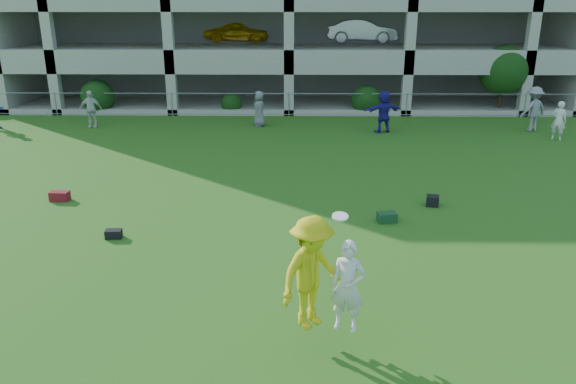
{
  "coord_description": "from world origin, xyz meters",
  "views": [
    {
      "loc": [
        0.39,
        -9.54,
        5.74
      ],
      "look_at": [
        0.2,
        3.0,
        1.4
      ],
      "focal_mm": 35.0,
      "sensor_mm": 36.0,
      "label": 1
    }
  ],
  "objects_px": {
    "bystander_e": "(559,120)",
    "bystander_b": "(91,109)",
    "bystander_d": "(384,112)",
    "bystander_f": "(533,109)",
    "frisbee_contest": "(317,275)",
    "crate_d": "(433,201)",
    "bystander_c": "(259,109)"
  },
  "relations": [
    {
      "from": "bystander_e",
      "to": "bystander_b",
      "type": "bearing_deg",
      "value": 31.49
    },
    {
      "from": "bystander_d",
      "to": "bystander_f",
      "type": "distance_m",
      "value": 6.8
    },
    {
      "from": "bystander_f",
      "to": "frisbee_contest",
      "type": "height_order",
      "value": "frisbee_contest"
    },
    {
      "from": "bystander_d",
      "to": "crate_d",
      "type": "bearing_deg",
      "value": 73.62
    },
    {
      "from": "bystander_f",
      "to": "frisbee_contest",
      "type": "bearing_deg",
      "value": 36.36
    },
    {
      "from": "bystander_b",
      "to": "bystander_e",
      "type": "bearing_deg",
      "value": -13.66
    },
    {
      "from": "bystander_c",
      "to": "crate_d",
      "type": "bearing_deg",
      "value": 16.4
    },
    {
      "from": "bystander_b",
      "to": "frisbee_contest",
      "type": "xyz_separation_m",
      "value": [
        9.95,
        -17.29,
        0.48
      ]
    },
    {
      "from": "bystander_b",
      "to": "bystander_e",
      "type": "relative_size",
      "value": 1.03
    },
    {
      "from": "bystander_d",
      "to": "bystander_f",
      "type": "bearing_deg",
      "value": 166.16
    },
    {
      "from": "bystander_e",
      "to": "frisbee_contest",
      "type": "xyz_separation_m",
      "value": [
        -10.76,
        -15.14,
        0.5
      ]
    },
    {
      "from": "bystander_e",
      "to": "bystander_c",
      "type": "bearing_deg",
      "value": 26.44
    },
    {
      "from": "bystander_f",
      "to": "bystander_e",
      "type": "bearing_deg",
      "value": 82.34
    },
    {
      "from": "bystander_f",
      "to": "crate_d",
      "type": "relative_size",
      "value": 5.74
    },
    {
      "from": "frisbee_contest",
      "to": "bystander_d",
      "type": "bearing_deg",
      "value": 77.86
    },
    {
      "from": "frisbee_contest",
      "to": "bystander_c",
      "type": "bearing_deg",
      "value": 96.82
    },
    {
      "from": "bystander_c",
      "to": "bystander_d",
      "type": "bearing_deg",
      "value": 66.31
    },
    {
      "from": "crate_d",
      "to": "frisbee_contest",
      "type": "xyz_separation_m",
      "value": [
        -3.62,
        -6.96,
        1.19
      ]
    },
    {
      "from": "bystander_b",
      "to": "bystander_c",
      "type": "height_order",
      "value": "bystander_b"
    },
    {
      "from": "bystander_b",
      "to": "crate_d",
      "type": "bearing_deg",
      "value": -45.01
    },
    {
      "from": "bystander_f",
      "to": "frisbee_contest",
      "type": "relative_size",
      "value": 0.98
    },
    {
      "from": "bystander_b",
      "to": "crate_d",
      "type": "height_order",
      "value": "bystander_b"
    },
    {
      "from": "bystander_c",
      "to": "crate_d",
      "type": "relative_size",
      "value": 4.75
    },
    {
      "from": "bystander_f",
      "to": "bystander_b",
      "type": "bearing_deg",
      "value": -23.42
    },
    {
      "from": "bystander_e",
      "to": "bystander_d",
      "type": "bearing_deg",
      "value": 27.14
    },
    {
      "from": "bystander_b",
      "to": "bystander_c",
      "type": "xyz_separation_m",
      "value": [
        7.84,
        0.35,
        -0.03
      ]
    },
    {
      "from": "bystander_e",
      "to": "crate_d",
      "type": "xyz_separation_m",
      "value": [
        -7.14,
        -8.18,
        -0.68
      ]
    },
    {
      "from": "bystander_b",
      "to": "frisbee_contest",
      "type": "relative_size",
      "value": 0.84
    },
    {
      "from": "crate_d",
      "to": "frisbee_contest",
      "type": "distance_m",
      "value": 7.94
    },
    {
      "from": "bystander_c",
      "to": "bystander_e",
      "type": "distance_m",
      "value": 13.11
    },
    {
      "from": "bystander_c",
      "to": "bystander_e",
      "type": "bearing_deg",
      "value": 67.2
    },
    {
      "from": "bystander_c",
      "to": "bystander_f",
      "type": "bearing_deg",
      "value": 74.37
    }
  ]
}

